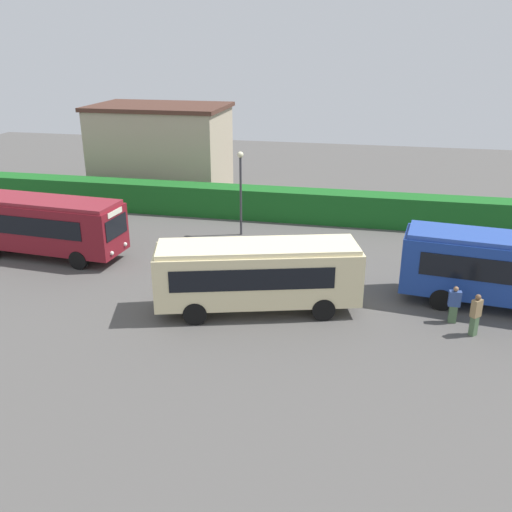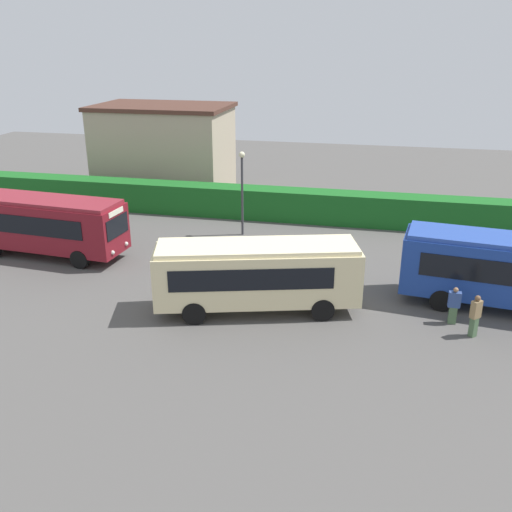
# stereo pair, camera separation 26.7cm
# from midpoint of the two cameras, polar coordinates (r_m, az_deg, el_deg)

# --- Properties ---
(ground_plane) EXTENTS (82.20, 82.20, 0.00)m
(ground_plane) POSITION_cam_midpoint_polar(r_m,az_deg,el_deg) (26.45, 0.22, -3.83)
(ground_plane) COLOR #514F4C
(bus_maroon) EXTENTS (9.11, 3.24, 3.25)m
(bus_maroon) POSITION_cam_midpoint_polar(r_m,az_deg,el_deg) (32.48, -20.43, 3.17)
(bus_maroon) COLOR maroon
(bus_maroon) RESTS_ON ground_plane
(bus_cream) EXTENTS (9.10, 4.76, 3.08)m
(bus_cream) POSITION_cam_midpoint_polar(r_m,az_deg,el_deg) (24.16, 0.44, -1.73)
(bus_cream) COLOR beige
(bus_cream) RESTS_ON ground_plane
(person_left) EXTENTS (0.44, 0.54, 1.85)m
(person_left) POSITION_cam_midpoint_polar(r_m,az_deg,el_deg) (27.50, 3.37, -0.63)
(person_left) COLOR silver
(person_left) RESTS_ON ground_plane
(person_center) EXTENTS (0.50, 0.26, 1.65)m
(person_center) POSITION_cam_midpoint_polar(r_m,az_deg,el_deg) (24.89, 19.79, -4.70)
(person_center) COLOR #4C6B47
(person_center) RESTS_ON ground_plane
(person_right) EXTENTS (0.48, 0.48, 1.81)m
(person_right) POSITION_cam_midpoint_polar(r_m,az_deg,el_deg) (24.08, 21.73, -5.60)
(person_right) COLOR #4C6B47
(person_right) RESTS_ON ground_plane
(hedge_row) EXTENTS (53.10, 1.76, 2.01)m
(hedge_row) POSITION_cam_midpoint_polar(r_m,az_deg,el_deg) (36.99, 4.14, 5.20)
(hedge_row) COLOR #195F1F
(hedge_row) RESTS_ON ground_plane
(depot_building) EXTENTS (10.08, 6.64, 6.59)m
(depot_building) POSITION_cam_midpoint_polar(r_m,az_deg,el_deg) (44.49, -9.13, 10.78)
(depot_building) COLOR tan
(depot_building) RESTS_ON ground_plane
(lamppost) EXTENTS (0.36, 0.36, 5.09)m
(lamppost) POSITION_cam_midpoint_polar(r_m,az_deg,el_deg) (33.44, -1.19, 7.43)
(lamppost) COLOR #38383D
(lamppost) RESTS_ON ground_plane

